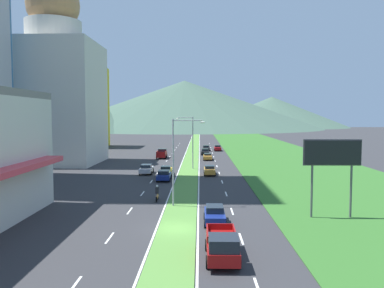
{
  "coord_description": "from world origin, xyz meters",
  "views": [
    {
      "loc": [
        1.91,
        -32.32,
        9.47
      ],
      "look_at": [
        0.43,
        40.16,
        4.25
      ],
      "focal_mm": 36.78,
      "sensor_mm": 36.0,
      "label": 1
    }
  ],
  "objects_px": {
    "car_1": "(205,152)",
    "car_5": "(166,170)",
    "car_4": "(208,156)",
    "pickup_truck_0": "(162,154)",
    "motorcycle_rider": "(157,194)",
    "car_0": "(164,175)",
    "car_6": "(215,215)",
    "car_7": "(146,169)",
    "street_lamp_near": "(177,156)",
    "street_lamp_mid": "(191,139)",
    "billboard_roadside": "(332,157)",
    "car_8": "(210,170)",
    "car_3": "(206,148)",
    "car_2": "(218,148)",
    "pickup_truck_1": "(222,246)"
  },
  "relations": [
    {
      "from": "street_lamp_mid",
      "to": "pickup_truck_1",
      "type": "distance_m",
      "value": 44.59
    },
    {
      "from": "street_lamp_mid",
      "to": "motorcycle_rider",
      "type": "relative_size",
      "value": 4.66
    },
    {
      "from": "street_lamp_near",
      "to": "street_lamp_mid",
      "type": "xyz_separation_m",
      "value": [
        0.79,
        28.81,
        0.05
      ]
    },
    {
      "from": "car_4",
      "to": "pickup_truck_1",
      "type": "distance_m",
      "value": 58.86
    },
    {
      "from": "car_1",
      "to": "car_5",
      "type": "relative_size",
      "value": 0.93
    },
    {
      "from": "street_lamp_near",
      "to": "billboard_roadside",
      "type": "relative_size",
      "value": 1.25
    },
    {
      "from": "pickup_truck_1",
      "to": "car_7",
      "type": "bearing_deg",
      "value": -165.14
    },
    {
      "from": "car_5",
      "to": "motorcycle_rider",
      "type": "xyz_separation_m",
      "value": [
        0.66,
        -19.04,
        -0.0
      ]
    },
    {
      "from": "car_4",
      "to": "car_5",
      "type": "xyz_separation_m",
      "value": [
        -7.08,
        -21.82,
        0.01
      ]
    },
    {
      "from": "car_8",
      "to": "motorcycle_rider",
      "type": "height_order",
      "value": "motorcycle_rider"
    },
    {
      "from": "car_7",
      "to": "street_lamp_near",
      "type": "bearing_deg",
      "value": -164.57
    },
    {
      "from": "car_7",
      "to": "car_8",
      "type": "distance_m",
      "value": 10.36
    },
    {
      "from": "car_3",
      "to": "motorcycle_rider",
      "type": "height_order",
      "value": "motorcycle_rider"
    },
    {
      "from": "car_6",
      "to": "pickup_truck_0",
      "type": "bearing_deg",
      "value": -169.57
    },
    {
      "from": "car_0",
      "to": "car_6",
      "type": "bearing_deg",
      "value": -164.09
    },
    {
      "from": "car_7",
      "to": "car_5",
      "type": "bearing_deg",
      "value": -113.71
    },
    {
      "from": "billboard_roadside",
      "to": "pickup_truck_1",
      "type": "bearing_deg",
      "value": -134.3
    },
    {
      "from": "car_5",
      "to": "motorcycle_rider",
      "type": "distance_m",
      "value": 19.05
    },
    {
      "from": "car_1",
      "to": "car_5",
      "type": "xyz_separation_m",
      "value": [
        -6.69,
        -33.09,
        0.01
      ]
    },
    {
      "from": "car_5",
      "to": "car_7",
      "type": "height_order",
      "value": "car_7"
    },
    {
      "from": "car_2",
      "to": "car_8",
      "type": "relative_size",
      "value": 0.99
    },
    {
      "from": "street_lamp_near",
      "to": "motorcycle_rider",
      "type": "distance_m",
      "value": 5.75
    },
    {
      "from": "car_8",
      "to": "pickup_truck_1",
      "type": "xyz_separation_m",
      "value": [
        -0.09,
        -37.52,
        0.22
      ]
    },
    {
      "from": "pickup_truck_0",
      "to": "street_lamp_mid",
      "type": "bearing_deg",
      "value": -158.96
    },
    {
      "from": "billboard_roadside",
      "to": "car_0",
      "type": "relative_size",
      "value": 1.58
    },
    {
      "from": "car_0",
      "to": "car_8",
      "type": "distance_m",
      "value": 8.8
    },
    {
      "from": "car_0",
      "to": "car_3",
      "type": "distance_m",
      "value": 49.64
    },
    {
      "from": "car_1",
      "to": "car_8",
      "type": "bearing_deg",
      "value": 0.5
    },
    {
      "from": "car_0",
      "to": "car_6",
      "type": "height_order",
      "value": "car_6"
    },
    {
      "from": "car_4",
      "to": "car_6",
      "type": "relative_size",
      "value": 1.03
    },
    {
      "from": "car_2",
      "to": "car_5",
      "type": "distance_m",
      "value": 44.98
    },
    {
      "from": "car_3",
      "to": "car_6",
      "type": "distance_m",
      "value": 72.22
    },
    {
      "from": "pickup_truck_0",
      "to": "motorcycle_rider",
      "type": "xyz_separation_m",
      "value": [
        3.76,
        -44.25,
        -0.24
      ]
    },
    {
      "from": "street_lamp_near",
      "to": "street_lamp_mid",
      "type": "distance_m",
      "value": 28.82
    },
    {
      "from": "car_3",
      "to": "car_4",
      "type": "relative_size",
      "value": 1.0
    },
    {
      "from": "car_0",
      "to": "motorcycle_rider",
      "type": "distance_m",
      "value": 13.97
    },
    {
      "from": "street_lamp_near",
      "to": "car_3",
      "type": "bearing_deg",
      "value": 86.46
    },
    {
      "from": "street_lamp_near",
      "to": "car_7",
      "type": "height_order",
      "value": "street_lamp_near"
    },
    {
      "from": "car_4",
      "to": "pickup_truck_0",
      "type": "relative_size",
      "value": 0.84
    },
    {
      "from": "street_lamp_mid",
      "to": "car_1",
      "type": "xyz_separation_m",
      "value": [
        2.87,
        25.86,
        -4.63
      ]
    },
    {
      "from": "car_1",
      "to": "pickup_truck_0",
      "type": "height_order",
      "value": "pickup_truck_0"
    },
    {
      "from": "street_lamp_near",
      "to": "motorcycle_rider",
      "type": "xyz_separation_m",
      "value": [
        -2.37,
        2.54,
        -4.57
      ]
    },
    {
      "from": "street_lamp_mid",
      "to": "pickup_truck_0",
      "type": "relative_size",
      "value": 1.72
    },
    {
      "from": "street_lamp_near",
      "to": "car_2",
      "type": "relative_size",
      "value": 2.05
    },
    {
      "from": "billboard_roadside",
      "to": "car_4",
      "type": "xyz_separation_m",
      "value": [
        -10.5,
        47.9,
        -4.93
      ]
    },
    {
      "from": "billboard_roadside",
      "to": "pickup_truck_0",
      "type": "xyz_separation_m",
      "value": [
        -20.67,
        51.3,
        -4.69
      ]
    },
    {
      "from": "car_1",
      "to": "motorcycle_rider",
      "type": "xyz_separation_m",
      "value": [
        -6.04,
        -52.13,
        0.0
      ]
    },
    {
      "from": "street_lamp_mid",
      "to": "car_5",
      "type": "distance_m",
      "value": 9.39
    },
    {
      "from": "car_8",
      "to": "car_5",
      "type": "bearing_deg",
      "value": -86.1
    },
    {
      "from": "car_0",
      "to": "car_2",
      "type": "relative_size",
      "value": 1.04
    }
  ]
}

